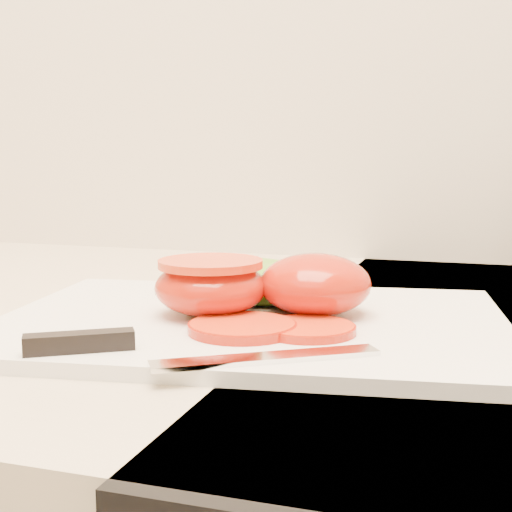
% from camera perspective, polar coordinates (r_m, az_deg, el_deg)
% --- Properties ---
extents(cutting_board, '(0.41, 0.32, 0.01)m').
position_cam_1_polar(cutting_board, '(0.54, -0.33, -5.41)').
color(cutting_board, silver).
rests_on(cutting_board, counter).
extents(tomato_half_dome, '(0.09, 0.09, 0.05)m').
position_cam_1_polar(tomato_half_dome, '(0.54, 4.75, -2.26)').
color(tomato_half_dome, '#AF1A08').
rests_on(tomato_half_dome, cutting_board).
extents(tomato_half_cut, '(0.09, 0.09, 0.04)m').
position_cam_1_polar(tomato_half_cut, '(0.54, -3.65, -2.32)').
color(tomato_half_cut, '#AF1A08').
rests_on(tomato_half_cut, cutting_board).
extents(tomato_slice_0, '(0.07, 0.07, 0.01)m').
position_cam_1_polar(tomato_slice_0, '(0.49, -1.10, -5.73)').
color(tomato_slice_0, '#D84111').
rests_on(tomato_slice_0, cutting_board).
extents(tomato_slice_1, '(0.06, 0.06, 0.01)m').
position_cam_1_polar(tomato_slice_1, '(0.49, 4.15, -5.82)').
color(tomato_slice_1, '#D84111').
rests_on(tomato_slice_1, cutting_board).
extents(lettuce_leaf_0, '(0.16, 0.14, 0.03)m').
position_cam_1_polar(lettuce_leaf_0, '(0.61, -0.51, -2.03)').
color(lettuce_leaf_0, '#559C29').
rests_on(lettuce_leaf_0, cutting_board).
extents(knife, '(0.21, 0.09, 0.01)m').
position_cam_1_polar(knife, '(0.44, -8.40, -7.30)').
color(knife, silver).
rests_on(knife, cutting_board).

